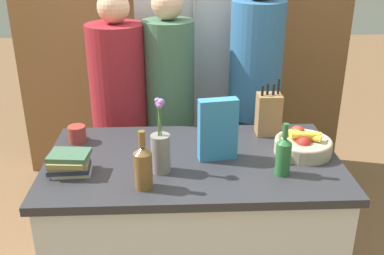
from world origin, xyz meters
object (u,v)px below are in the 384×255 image
Objects in this scene: person_in_blue at (169,103)px; book_stack at (70,163)px; refrigerator at (201,65)px; bottle_vinegar at (143,166)px; flower_vase at (161,149)px; person_in_red_tee at (254,92)px; bottle_oil at (283,155)px; knife_block at (268,114)px; fruit_bowl at (302,144)px; coffee_mug at (77,134)px; person_at_sink at (120,108)px; cereal_box at (218,129)px.

book_stack is at bearing -91.84° from person_in_blue.
bottle_vinegar is at bearing -102.73° from refrigerator.
flower_vase is at bearing -65.60° from person_in_blue.
person_in_red_tee reaches higher than book_stack.
flower_vase is 1.82× the size of book_stack.
bottle_oil is at bearing -63.10° from person_in_red_tee.
knife_block is 0.19× the size of person_in_blue.
fruit_bowl is at bearing -70.08° from refrigerator.
person_in_blue is (-0.66, 0.65, -0.02)m from fruit_bowl.
person_in_red_tee reaches higher than flower_vase.
coffee_mug is 0.34m from book_stack.
person_in_blue is at bearing 44.93° from coffee_mug.
bottle_oil is 0.15× the size of person_at_sink.
refrigerator reaches higher than bottle_vinegar.
person_in_blue is at bearing 135.22° from fruit_bowl.
bottle_vinegar is at bearing -59.96° from person_at_sink.
person_in_red_tee is (1.00, 0.46, 0.06)m from coffee_mug.
book_stack is 0.11× the size of person_in_red_tee.
flower_vase is at bearing -145.06° from knife_block.
knife_block is 0.41m from cereal_box.
bottle_vinegar is (-0.34, -0.26, -0.05)m from cereal_box.
knife_block reaches higher than coffee_mug.
bottle_vinegar is at bearing -158.37° from fruit_bowl.
fruit_bowl is at bearing -8.75° from coffee_mug.
bottle_oil is at bearing -125.02° from fruit_bowl.
flower_vase is (-0.27, -1.35, -0.01)m from refrigerator.
flower_vase is at bearing -97.39° from person_in_red_tee.
flower_vase is 1.18× the size of cereal_box.
person_in_blue is at bearing -154.49° from person_in_red_tee.
knife_block is (-0.13, 0.24, 0.07)m from fruit_bowl.
flower_vase reaches higher than bottle_oil.
bottle_oil is at bearing -27.93° from person_at_sink.
person_at_sink is (0.17, 0.46, -0.03)m from coffee_mug.
person_in_red_tee is at bearing 66.46° from cereal_box.
book_stack is 0.12× the size of person_at_sink.
bottle_oil is (0.55, -0.05, -0.02)m from flower_vase.
refrigerator reaches higher than person_in_red_tee.
knife_block is 1.25× the size of bottle_oil.
refrigerator is at bearing 77.27° from bottle_vinegar.
knife_block reaches higher than cereal_box.
refrigerator is at bearing 63.98° from person_at_sink.
coffee_mug is at bearing -176.56° from knife_block.
knife_block is at bearing -72.27° from refrigerator.
bottle_vinegar is 0.15× the size of person_in_red_tee.
coffee_mug is at bearing 158.66° from bottle_oil.
flower_vase is at bearing 174.76° from bottle_oil.
person_in_red_tee is (0.30, -0.55, -0.02)m from refrigerator.
cereal_box is (0.27, 0.12, 0.04)m from flower_vase.
knife_block is 0.69m from flower_vase.
bottle_oil is at bearing -5.24° from flower_vase.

